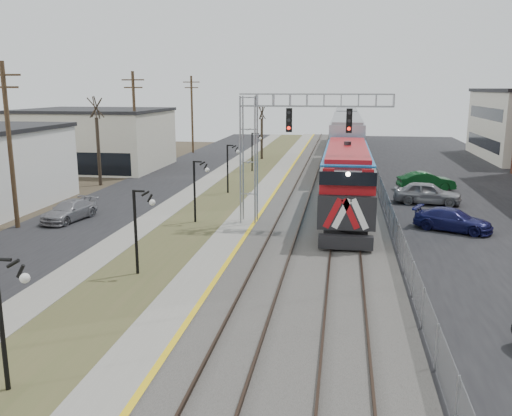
# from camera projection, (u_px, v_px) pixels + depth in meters

# --- Properties ---
(street_west) EXTENTS (7.00, 120.00, 0.04)m
(street_west) POSITION_uv_depth(u_px,v_px,m) (127.00, 197.00, 42.63)
(street_west) COLOR black
(street_west) RESTS_ON ground
(sidewalk) EXTENTS (2.00, 120.00, 0.08)m
(sidewalk) POSITION_uv_depth(u_px,v_px,m) (182.00, 199.00, 41.93)
(sidewalk) COLOR gray
(sidewalk) RESTS_ON ground
(grass_median) EXTENTS (4.00, 120.00, 0.06)m
(grass_median) POSITION_uv_depth(u_px,v_px,m) (220.00, 200.00, 41.47)
(grass_median) COLOR #454B28
(grass_median) RESTS_ON ground
(platform) EXTENTS (2.00, 120.00, 0.24)m
(platform) POSITION_uv_depth(u_px,v_px,m) (258.00, 201.00, 40.98)
(platform) COLOR gray
(platform) RESTS_ON ground
(ballast_bed) EXTENTS (8.00, 120.00, 0.20)m
(ballast_bed) POSITION_uv_depth(u_px,v_px,m) (325.00, 203.00, 40.21)
(ballast_bed) COLOR #595651
(ballast_bed) RESTS_ON ground
(parking_lot) EXTENTS (16.00, 120.00, 0.04)m
(parking_lot) POSITION_uv_depth(u_px,v_px,m) (495.00, 210.00, 38.37)
(parking_lot) COLOR black
(parking_lot) RESTS_ON ground
(platform_edge) EXTENTS (0.24, 120.00, 0.01)m
(platform_edge) POSITION_uv_depth(u_px,v_px,m) (270.00, 199.00, 40.82)
(platform_edge) COLOR gold
(platform_edge) RESTS_ON platform
(track_near) EXTENTS (1.58, 120.00, 0.15)m
(track_near) POSITION_uv_depth(u_px,v_px,m) (298.00, 200.00, 40.49)
(track_near) COLOR #2D2119
(track_near) RESTS_ON ballast_bed
(track_far) EXTENTS (1.58, 120.00, 0.15)m
(track_far) POSITION_uv_depth(u_px,v_px,m) (345.00, 201.00, 39.94)
(track_far) COLOR #2D2119
(track_far) RESTS_ON ballast_bed
(train) EXTENTS (3.00, 63.05, 5.33)m
(train) POSITION_uv_depth(u_px,v_px,m) (346.00, 140.00, 59.10)
(train) COLOR #1564AC
(train) RESTS_ON ground
(signal_gantry) EXTENTS (9.00, 1.07, 8.15)m
(signal_gantry) POSITION_uv_depth(u_px,v_px,m) (277.00, 137.00, 32.70)
(signal_gantry) COLOR gray
(signal_gantry) RESTS_ON ground
(lampposts) EXTENTS (0.14, 62.14, 4.00)m
(lampposts) POSITION_uv_depth(u_px,v_px,m) (138.00, 231.00, 24.93)
(lampposts) COLOR black
(lampposts) RESTS_ON ground
(utility_poles) EXTENTS (0.28, 80.28, 10.00)m
(utility_poles) POSITION_uv_depth(u_px,v_px,m) (10.00, 147.00, 32.38)
(utility_poles) COLOR #4C3823
(utility_poles) RESTS_ON ground
(fence) EXTENTS (0.04, 120.00, 1.60)m
(fence) POSITION_uv_depth(u_px,v_px,m) (383.00, 196.00, 39.41)
(fence) COLOR gray
(fence) RESTS_ON ground
(bare_trees) EXTENTS (12.30, 42.30, 5.95)m
(bare_trees) POSITION_uv_depth(u_px,v_px,m) (130.00, 157.00, 46.00)
(bare_trees) COLOR #382D23
(bare_trees) RESTS_ON ground
(car_lot_d) EXTENTS (4.94, 3.57, 1.33)m
(car_lot_d) POSITION_uv_depth(u_px,v_px,m) (453.00, 221.00, 32.55)
(car_lot_d) COLOR #171951
(car_lot_d) RESTS_ON ground
(car_lot_e) EXTENTS (5.07, 2.60, 1.65)m
(car_lot_e) POSITION_uv_depth(u_px,v_px,m) (427.00, 193.00, 40.05)
(car_lot_e) COLOR gray
(car_lot_e) RESTS_ON ground
(car_lot_f) EXTENTS (4.87, 2.38, 1.54)m
(car_lot_f) POSITION_uv_depth(u_px,v_px,m) (426.00, 182.00, 45.39)
(car_lot_f) COLOR #0D441B
(car_lot_f) RESTS_ON ground
(car_street_b) EXTENTS (2.52, 4.66, 1.28)m
(car_street_b) POSITION_uv_depth(u_px,v_px,m) (69.00, 211.00, 35.07)
(car_street_b) COLOR gray
(car_street_b) RESTS_ON ground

